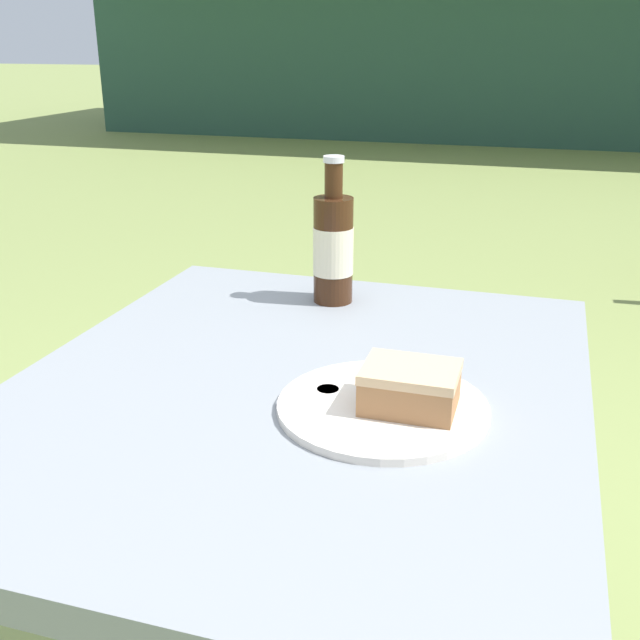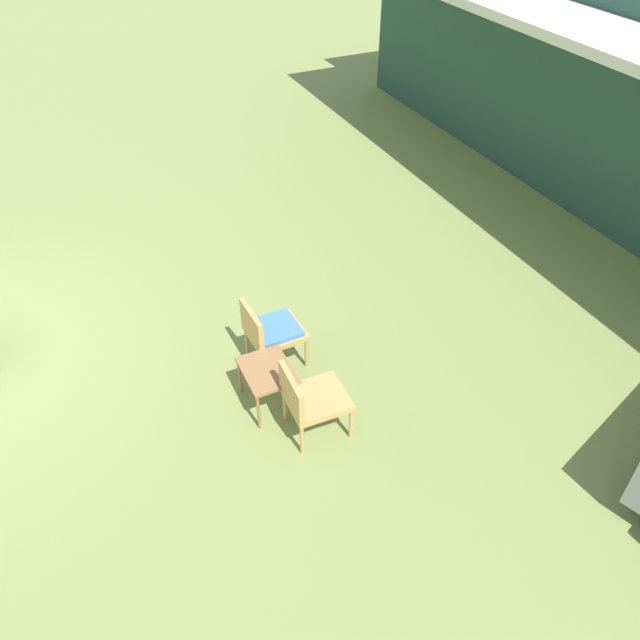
# 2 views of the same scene
# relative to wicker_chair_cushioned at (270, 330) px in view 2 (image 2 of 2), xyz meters

# --- Properties ---
(wicker_chair_cushioned) EXTENTS (0.51, 0.55, 0.75)m
(wicker_chair_cushioned) POSITION_rel_wicker_chair_cushioned_xyz_m (0.00, 0.00, 0.00)
(wicker_chair_cushioned) COLOR tan
(wicker_chair_cushioned) RESTS_ON ground_plane
(wicker_chair_plain) EXTENTS (0.52, 0.55, 0.75)m
(wicker_chair_plain) POSITION_rel_wicker_chair_cushioned_xyz_m (1.01, -0.02, -0.00)
(wicker_chair_plain) COLOR tan
(wicker_chair_plain) RESTS_ON ground_plane
(garden_side_table) EXTENTS (0.57, 0.45, 0.45)m
(garden_side_table) POSITION_rel_wicker_chair_cushioned_xyz_m (0.52, -0.24, -0.04)
(garden_side_table) COLOR #996B42
(garden_side_table) RESTS_ON ground_plane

